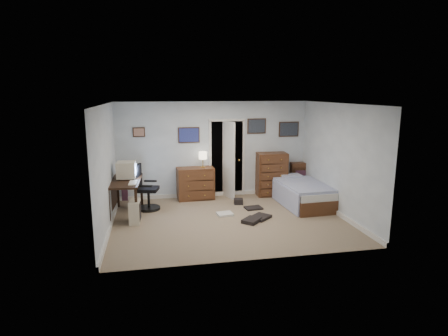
{
  "coord_description": "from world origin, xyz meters",
  "views": [
    {
      "loc": [
        -1.57,
        -7.59,
        2.75
      ],
      "look_at": [
        -0.05,
        0.3,
        1.1
      ],
      "focal_mm": 30.0,
      "sensor_mm": 36.0,
      "label": 1
    }
  ],
  "objects_px": {
    "office_chair": "(146,192)",
    "tall_dresser": "(272,174)",
    "computer_desk": "(121,188)",
    "bed": "(302,193)",
    "low_dresser": "(195,183)"
  },
  "relations": [
    {
      "from": "office_chair",
      "to": "bed",
      "type": "distance_m",
      "value": 3.78
    },
    {
      "from": "computer_desk",
      "to": "bed",
      "type": "height_order",
      "value": "computer_desk"
    },
    {
      "from": "office_chair",
      "to": "tall_dresser",
      "type": "distance_m",
      "value": 3.36
    },
    {
      "from": "computer_desk",
      "to": "bed",
      "type": "relative_size",
      "value": 0.75
    },
    {
      "from": "computer_desk",
      "to": "bed",
      "type": "distance_m",
      "value": 4.3
    },
    {
      "from": "office_chair",
      "to": "tall_dresser",
      "type": "xyz_separation_m",
      "value": [
        3.3,
        0.64,
        0.16
      ]
    },
    {
      "from": "office_chair",
      "to": "low_dresser",
      "type": "relative_size",
      "value": 1.16
    },
    {
      "from": "tall_dresser",
      "to": "bed",
      "type": "bearing_deg",
      "value": -61.39
    },
    {
      "from": "tall_dresser",
      "to": "bed",
      "type": "relative_size",
      "value": 0.61
    },
    {
      "from": "low_dresser",
      "to": "bed",
      "type": "height_order",
      "value": "low_dresser"
    },
    {
      "from": "office_chair",
      "to": "low_dresser",
      "type": "bearing_deg",
      "value": 40.96
    },
    {
      "from": "tall_dresser",
      "to": "computer_desk",
      "type": "bearing_deg",
      "value": -162.87
    },
    {
      "from": "low_dresser",
      "to": "bed",
      "type": "distance_m",
      "value": 2.7
    },
    {
      "from": "computer_desk",
      "to": "low_dresser",
      "type": "relative_size",
      "value": 1.54
    },
    {
      "from": "computer_desk",
      "to": "low_dresser",
      "type": "height_order",
      "value": "low_dresser"
    }
  ]
}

